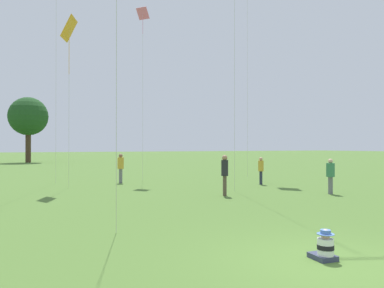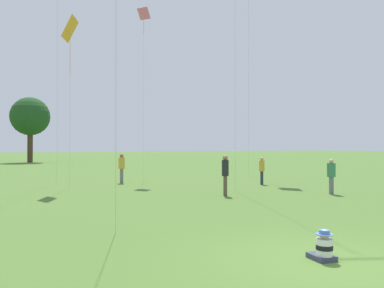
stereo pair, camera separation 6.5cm
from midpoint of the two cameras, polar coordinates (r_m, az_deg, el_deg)
name	(u,v)px [view 2 (the right image)]	position (r m, az deg, el deg)	size (l,w,h in m)	color
ground_plane	(325,264)	(7.77, 19.79, -16.81)	(300.00, 300.00, 0.00)	#4C702D
seated_toddler	(324,247)	(7.92, 19.65, -14.63)	(0.43, 0.52, 0.60)	#383D56
person_standing_1	(122,166)	(22.88, -10.59, -3.26)	(0.53, 0.53, 1.76)	slate
person_standing_2	(225,171)	(16.75, 5.20, -4.10)	(0.42, 0.42, 1.82)	brown
person_standing_3	(331,173)	(18.44, 20.55, -4.20)	(0.44, 0.44, 1.63)	slate
person_standing_4	(262,168)	(21.99, 10.67, -3.64)	(0.36, 0.36, 1.58)	#282D42
kite_2	(144,22)	(26.06, -7.29, 18.01)	(0.85, 0.90, 11.29)	pink
kite_9	(70,32)	(21.85, -18.00, 15.94)	(1.04, 1.42, 9.08)	orange
distant_tree_1	(30,117)	(56.27, -23.41, 3.83)	(5.25, 5.25, 8.99)	#473323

